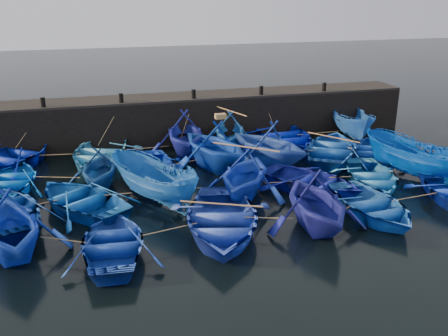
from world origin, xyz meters
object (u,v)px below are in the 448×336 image
object	(u,v)px
boat_13	(5,209)
wooden_crate	(220,116)
boat_0	(11,157)
boat_8	(152,168)
boat_20	(9,224)

from	to	relation	value
boat_13	wooden_crate	distance (m)	10.39
boat_0	boat_8	bearing A→B (deg)	-167.98
boat_8	wooden_crate	size ratio (longest dim) A/B	9.09
boat_13	wooden_crate	size ratio (longest dim) A/B	9.81
boat_13	boat_20	distance (m)	2.88
boat_20	wooden_crate	distance (m)	11.09
boat_13	boat_8	bearing A→B (deg)	-171.13
wooden_crate	boat_0	bearing A→B (deg)	164.20
boat_8	boat_13	size ratio (longest dim) A/B	0.93
boat_20	wooden_crate	world-z (taller)	wooden_crate
boat_8	boat_13	distance (m)	6.85
boat_0	boat_20	distance (m)	9.31
boat_8	wooden_crate	xyz separation A→B (m)	(3.47, 0.39, 2.17)
boat_0	wooden_crate	xyz separation A→B (m)	(10.00, -2.83, 2.08)
boat_8	boat_20	bearing A→B (deg)	-129.64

